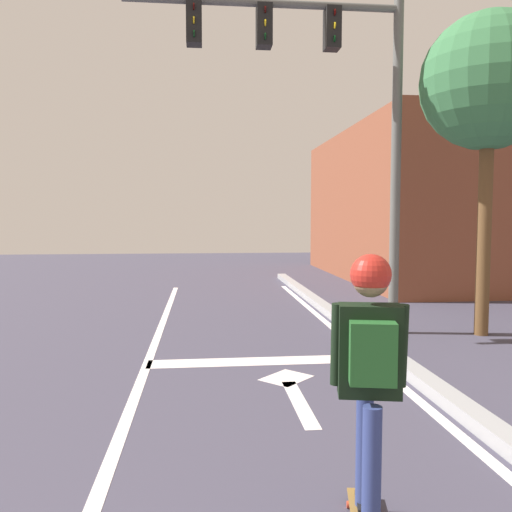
# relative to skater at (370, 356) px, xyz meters

# --- Properties ---
(lane_line_center) EXTENTS (0.12, 20.00, 0.01)m
(lane_line_center) POSITION_rel_skater_xyz_m (-1.72, 1.44, -1.10)
(lane_line_center) COLOR silver
(lane_line_center) RESTS_ON ground
(lane_line_curbside) EXTENTS (0.12, 20.00, 0.01)m
(lane_line_curbside) POSITION_rel_skater_xyz_m (1.27, 1.44, -1.10)
(lane_line_curbside) COLOR silver
(lane_line_curbside) RESTS_ON ground
(stop_bar) EXTENTS (3.14, 0.40, 0.01)m
(stop_bar) POSITION_rel_skater_xyz_m (-0.15, 3.87, -1.10)
(stop_bar) COLOR silver
(stop_bar) RESTS_ON ground
(lane_arrow_stem) EXTENTS (0.16, 1.40, 0.01)m
(lane_arrow_stem) POSITION_rel_skater_xyz_m (0.01, 2.26, -1.10)
(lane_arrow_stem) COLOR silver
(lane_arrow_stem) RESTS_ON ground
(lane_arrow_head) EXTENTS (0.71, 0.71, 0.01)m
(lane_arrow_head) POSITION_rel_skater_xyz_m (0.01, 3.11, -1.10)
(lane_arrow_head) COLOR silver
(lane_arrow_head) RESTS_ON ground
(curb_strip) EXTENTS (0.24, 24.00, 0.14)m
(curb_strip) POSITION_rel_skater_xyz_m (1.52, 1.44, -1.04)
(curb_strip) COLOR #959799
(curb_strip) RESTS_ON ground
(skater) EXTENTS (0.45, 0.61, 1.64)m
(skater) POSITION_rel_skater_xyz_m (0.00, 0.00, 0.00)
(skater) COLOR navy
(skater) RESTS_ON skateboard
(traffic_signal_mast) EXTENTS (4.43, 0.34, 5.53)m
(traffic_signal_mast) POSITION_rel_skater_xyz_m (0.92, 5.36, 2.96)
(traffic_signal_mast) COLOR #595B56
(traffic_signal_mast) RESTS_ON ground
(roadside_tree) EXTENTS (2.16, 2.16, 5.17)m
(roadside_tree) POSITION_rel_skater_xyz_m (3.57, 5.08, 2.94)
(roadside_tree) COLOR brown
(roadside_tree) RESTS_ON ground
(building_block) EXTENTS (10.15, 9.61, 4.63)m
(building_block) POSITION_rel_skater_xyz_m (8.50, 13.15, 1.21)
(building_block) COLOR brown
(building_block) RESTS_ON ground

